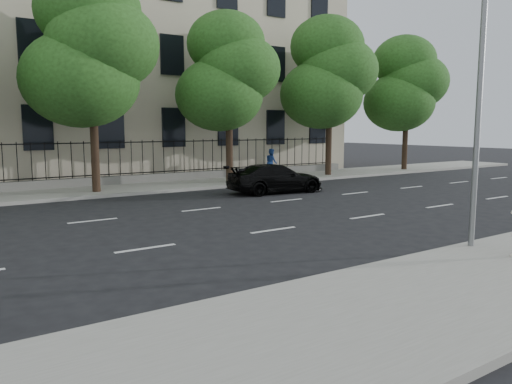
# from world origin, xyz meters

# --- Properties ---
(ground) EXTENTS (120.00, 120.00, 0.00)m
(ground) POSITION_xyz_m (0.00, 0.00, 0.00)
(ground) COLOR black
(ground) RESTS_ON ground
(near_sidewalk) EXTENTS (60.00, 4.00, 0.15)m
(near_sidewalk) POSITION_xyz_m (0.00, -4.00, 0.07)
(near_sidewalk) COLOR gray
(near_sidewalk) RESTS_ON ground
(far_sidewalk) EXTENTS (60.00, 4.00, 0.15)m
(far_sidewalk) POSITION_xyz_m (0.00, 14.00, 0.07)
(far_sidewalk) COLOR gray
(far_sidewalk) RESTS_ON ground
(lane_markings) EXTENTS (49.60, 4.62, 0.01)m
(lane_markings) POSITION_xyz_m (0.00, 4.75, 0.01)
(lane_markings) COLOR silver
(lane_markings) RESTS_ON ground
(masonry_building) EXTENTS (34.60, 12.11, 18.50)m
(masonry_building) POSITION_xyz_m (0.00, 22.95, 9.02)
(masonry_building) COLOR beige
(masonry_building) RESTS_ON ground
(iron_fence) EXTENTS (30.00, 0.50, 2.20)m
(iron_fence) POSITION_xyz_m (0.00, 15.70, 0.65)
(iron_fence) COLOR slate
(iron_fence) RESTS_ON far_sidewalk
(street_light) EXTENTS (0.25, 3.32, 8.05)m
(street_light) POSITION_xyz_m (2.50, -1.77, 5.15)
(street_light) COLOR slate
(street_light) RESTS_ON near_sidewalk
(tree_c) EXTENTS (5.89, 5.50, 9.80)m
(tree_c) POSITION_xyz_m (-1.96, 13.36, 6.41)
(tree_c) COLOR #382619
(tree_c) RESTS_ON far_sidewalk
(tree_d) EXTENTS (5.34, 4.94, 8.84)m
(tree_d) POSITION_xyz_m (5.04, 13.36, 5.84)
(tree_d) COLOR #382619
(tree_d) RESTS_ON far_sidewalk
(tree_e) EXTENTS (5.71, 5.31, 9.46)m
(tree_e) POSITION_xyz_m (12.04, 13.36, 6.20)
(tree_e) COLOR #382619
(tree_e) RESTS_ON far_sidewalk
(tree_f) EXTENTS (5.52, 5.12, 9.01)m
(tree_f) POSITION_xyz_m (19.04, 13.36, 5.88)
(tree_f) COLOR #382619
(tree_f) RESTS_ON far_sidewalk
(black_sedan) EXTENTS (4.79, 2.36, 1.34)m
(black_sedan) POSITION_xyz_m (5.06, 9.22, 0.67)
(black_sedan) COLOR black
(black_sedan) RESTS_ON ground
(pedestrian_far) EXTENTS (0.79, 0.91, 1.60)m
(pedestrian_far) POSITION_xyz_m (8.95, 14.85, 0.95)
(pedestrian_far) COLOR navy
(pedestrian_far) RESTS_ON far_sidewalk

